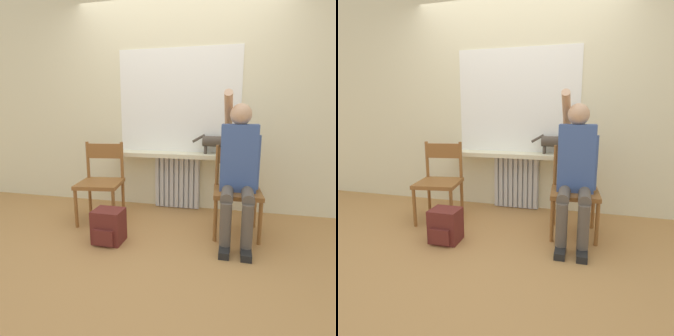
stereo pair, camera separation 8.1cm
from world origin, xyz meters
TOP-DOWN VIEW (x-y plane):
  - ground_plane at (0.00, 0.00)m, footprint 12.00×12.00m
  - wall_with_window at (0.00, 1.23)m, footprint 7.00×0.06m
  - radiator at (-0.00, 1.15)m, footprint 0.56×0.08m
  - windowsill at (0.00, 1.07)m, footprint 1.54×0.27m
  - window_glass at (0.00, 1.20)m, footprint 1.48×0.01m
  - chair_left at (-0.74, 0.55)m, footprint 0.51×0.51m
  - chair_right at (0.73, 0.55)m, footprint 0.48×0.48m
  - person at (0.73, 0.45)m, footprint 0.36×0.97m
  - cat at (0.46, 1.10)m, footprint 0.44×0.12m
  - backpack at (-0.42, 0.05)m, footprint 0.27×0.25m

SIDE VIEW (x-z plane):
  - ground_plane at x=0.00m, z-range 0.00..0.00m
  - backpack at x=-0.42m, z-range 0.00..0.31m
  - radiator at x=0.00m, z-range 0.00..0.67m
  - chair_left at x=-0.74m, z-range 0.02..0.88m
  - chair_right at x=0.73m, z-range 0.02..0.88m
  - windowsill at x=0.00m, z-range 0.67..0.72m
  - person at x=0.73m, z-range 0.01..1.41m
  - cat at x=0.46m, z-range 0.74..0.98m
  - window_glass at x=0.00m, z-range 0.72..1.94m
  - wall_with_window at x=0.00m, z-range 0.00..2.70m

